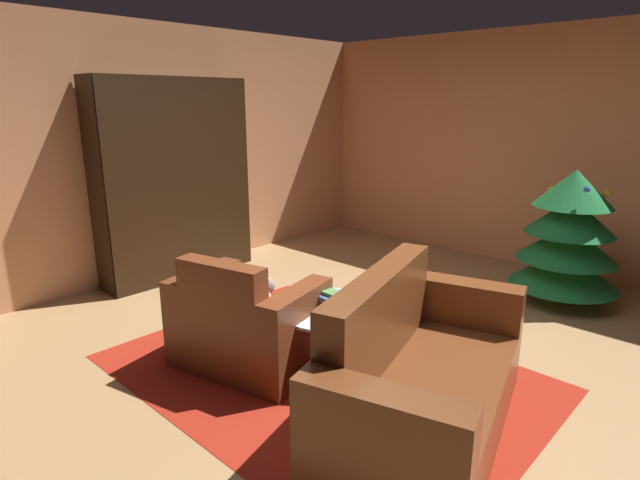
{
  "coord_description": "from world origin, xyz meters",
  "views": [
    {
      "loc": [
        2.29,
        -2.82,
        1.86
      ],
      "look_at": [
        -0.21,
        -0.15,
        0.85
      ],
      "focal_mm": 28.84,
      "sensor_mm": 36.0,
      "label": 1
    }
  ],
  "objects": [
    {
      "name": "wall_back",
      "position": [
        0.0,
        3.0,
        1.31
      ],
      "size": [
        5.48,
        0.06,
        2.62
      ],
      "primitive_type": "cube",
      "color": "tan",
      "rests_on": "ground"
    },
    {
      "name": "coffee_table",
      "position": [
        0.1,
        -0.35,
        0.43
      ],
      "size": [
        0.77,
        0.77,
        0.47
      ],
      "color": "black",
      "rests_on": "ground"
    },
    {
      "name": "couch_red",
      "position": [
        0.94,
        -0.55,
        0.31
      ],
      "size": [
        1.22,
        1.85,
        0.93
      ],
      "color": "brown",
      "rests_on": "ground"
    },
    {
      "name": "bottle_on_table",
      "position": [
        0.31,
        -0.38,
        0.55
      ],
      "size": [
        0.07,
        0.07,
        0.22
      ],
      "color": "#2A3854",
      "rests_on": "coffee_table"
    },
    {
      "name": "ground_plane",
      "position": [
        0.0,
        0.0,
        0.0
      ],
      "size": [
        7.13,
        7.13,
        0.0
      ],
      "primitive_type": "plane",
      "color": "#A98052"
    },
    {
      "name": "area_rug",
      "position": [
        0.09,
        -0.45,
        0.0
      ],
      "size": [
        2.89,
        2.07,
        0.01
      ],
      "primitive_type": "cube",
      "color": "maroon",
      "rests_on": "ground"
    },
    {
      "name": "armchair_red",
      "position": [
        -0.38,
        -0.73,
        0.3
      ],
      "size": [
        1.12,
        0.89,
        0.84
      ],
      "color": "brown",
      "rests_on": "ground"
    },
    {
      "name": "bookshelf_unit",
      "position": [
        -2.45,
        0.14,
        1.03
      ],
      "size": [
        0.38,
        1.65,
        2.07
      ],
      "color": "black",
      "rests_on": "ground"
    },
    {
      "name": "decorated_tree",
      "position": [
        0.83,
        2.11,
        0.63
      ],
      "size": [
        0.98,
        0.98,
        1.25
      ],
      "color": "brown",
      "rests_on": "ground"
    },
    {
      "name": "wall_left",
      "position": [
        -2.71,
        0.0,
        1.31
      ],
      "size": [
        0.06,
        6.06,
        2.62
      ],
      "primitive_type": "cube",
      "color": "tan",
      "rests_on": "ground"
    },
    {
      "name": "book_stack_on_table",
      "position": [
        0.14,
        -0.37,
        0.53
      ],
      "size": [
        0.23,
        0.19,
        0.12
      ],
      "color": "#B7382A",
      "rests_on": "coffee_table"
    }
  ]
}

